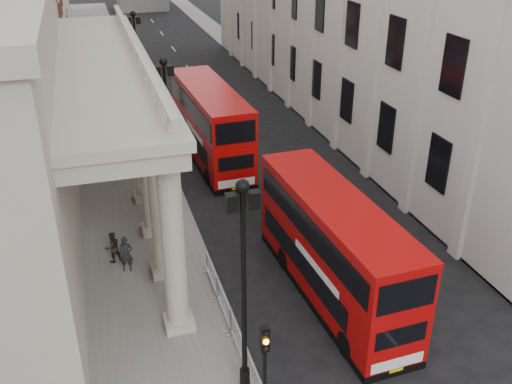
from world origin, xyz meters
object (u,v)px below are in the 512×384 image
bus_near (333,246)px  pedestrian_b (113,247)px  lamp_post_mid (168,120)px  lamp_post_south (244,277)px  bus_far (211,122)px  lamp_post_north (137,56)px  pedestrian_a (126,254)px  traffic_light (265,361)px  pedestrian_c (152,199)px

bus_near → pedestrian_b: size_ratio=6.96×
lamp_post_mid → lamp_post_south: bearing=-90.0°
lamp_post_south → bus_far: (3.57, 21.16, -2.28)m
bus_far → lamp_post_north: bearing=105.9°
bus_far → pedestrian_a: 14.31m
lamp_post_mid → traffic_light: bearing=-89.7°
lamp_post_mid → traffic_light: size_ratio=1.93×
pedestrian_a → pedestrian_c: bearing=79.2°
lamp_post_north → pedestrian_a: size_ratio=4.66×
traffic_light → pedestrian_a: bearing=107.8°
lamp_post_mid → pedestrian_b: (-3.94, -6.28, -3.99)m
lamp_post_mid → pedestrian_c: 4.60m
traffic_light → bus_far: (3.47, 23.17, -0.47)m
pedestrian_b → bus_near: bearing=129.1°
traffic_light → pedestrian_c: bearing=95.7°
bus_far → pedestrian_b: bus_far is taller
traffic_light → pedestrian_c: traffic_light is taller
lamp_post_south → pedestrian_b: 11.22m
bus_far → pedestrian_a: size_ratio=6.59×
pedestrian_c → bus_far: bearing=40.4°
traffic_light → bus_near: (5.18, 6.45, -0.61)m
lamp_post_north → bus_far: 11.64m
lamp_post_south → traffic_light: 2.71m
lamp_post_mid → traffic_light: lamp_post_mid is taller
lamp_post_south → traffic_light: bearing=-87.2°
pedestrian_b → pedestrian_a: bearing=99.4°
lamp_post_north → pedestrian_b: size_ratio=5.19×
bus_near → pedestrian_a: 9.78m
lamp_post_south → lamp_post_mid: 16.00m
bus_far → traffic_light: bearing=-100.8°
lamp_post_north → traffic_light: lamp_post_north is taller
lamp_post_north → pedestrian_b: (-3.94, -22.28, -3.99)m
bus_near → pedestrian_b: bus_near is taller
lamp_post_north → pedestrian_b: lamp_post_north is taller
lamp_post_mid → pedestrian_a: 8.90m
lamp_post_south → bus_near: lamp_post_south is taller
traffic_light → bus_far: bus_far is taller
traffic_light → pedestrian_a: (-3.47, 10.76, -2.09)m
lamp_post_south → pedestrian_c: size_ratio=4.31×
lamp_post_south → traffic_light: size_ratio=1.93×
pedestrian_a → pedestrian_b: pedestrian_a is taller
pedestrian_b → pedestrian_c: pedestrian_c is taller
lamp_post_north → bus_near: lamp_post_north is taller
lamp_post_south → pedestrian_c: bearing=96.1°
bus_near → traffic_light: bearing=-131.5°
lamp_post_north → pedestrian_c: (-1.48, -18.08, -3.83)m
bus_far → pedestrian_c: bus_far is taller
bus_near → pedestrian_a: size_ratio=6.25×
bus_near → bus_far: bus_far is taller
traffic_light → bus_far: size_ratio=0.37×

